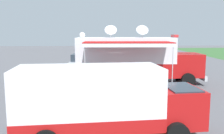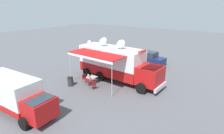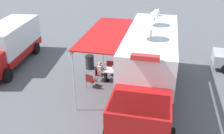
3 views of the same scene
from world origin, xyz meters
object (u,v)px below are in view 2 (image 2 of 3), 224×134
(seated_responder, at_px, (89,80))
(support_truck, at_px, (15,95))
(folding_chair_spare_by_truck, at_px, (93,84))
(trash_bin, at_px, (70,82))
(command_truck, at_px, (117,63))
(car_behind_truck, at_px, (149,58))
(folding_chair_beside_table, at_px, (85,78))
(traffic_cone, at_px, (84,66))
(car_far_corner, at_px, (115,55))
(folding_chair_at_table, at_px, (88,81))
(folding_table, at_px, (93,77))
(water_bottle, at_px, (91,75))

(seated_responder, height_order, support_truck, support_truck)
(folding_chair_spare_by_truck, height_order, trash_bin, trash_bin)
(command_truck, height_order, car_behind_truck, command_truck)
(folding_chair_beside_table, bearing_deg, traffic_cone, -135.05)
(folding_chair_beside_table, xyz_separation_m, car_behind_truck, (-9.93, 2.71, 0.37))
(car_far_corner, bearing_deg, folding_chair_at_table, 18.55)
(folding_chair_beside_table, bearing_deg, car_behind_truck, 164.73)
(folding_chair_beside_table, relative_size, car_behind_truck, 0.20)
(support_truck, relative_size, car_behind_truck, 1.58)
(seated_responder, distance_m, trash_bin, 1.91)
(seated_responder, bearing_deg, trash_bin, -53.07)
(command_truck, xyz_separation_m, folding_chair_beside_table, (2.45, -2.32, -1.43))
(folding_table, height_order, seated_responder, seated_responder)
(folding_chair_spare_by_truck, bearing_deg, command_truck, 171.89)
(water_bottle, height_order, trash_bin, water_bottle)
(water_bottle, relative_size, car_behind_truck, 0.05)
(traffic_cone, height_order, car_far_corner, car_far_corner)
(folding_chair_beside_table, relative_size, support_truck, 0.13)
(command_truck, bearing_deg, water_bottle, -37.15)
(water_bottle, height_order, folding_chair_beside_table, water_bottle)
(folding_chair_spare_by_truck, distance_m, support_truck, 6.71)
(folding_table, distance_m, seated_responder, 0.62)
(water_bottle, distance_m, folding_chair_spare_by_truck, 1.63)
(command_truck, relative_size, folding_chair_spare_by_truck, 11.02)
(folding_chair_at_table, height_order, car_far_corner, car_far_corner)
(folding_chair_spare_by_truck, bearing_deg, car_behind_truck, 175.44)
(folding_chair_beside_table, height_order, seated_responder, seated_responder)
(command_truck, bearing_deg, folding_chair_beside_table, -43.35)
(folding_chair_at_table, bearing_deg, seated_responder, 177.62)
(water_bottle, xyz_separation_m, car_behind_truck, (-9.64, 2.03, 0.05))
(seated_responder, relative_size, traffic_cone, 2.16)
(seated_responder, xyz_separation_m, car_behind_truck, (-10.27, 1.77, 0.23))
(command_truck, bearing_deg, car_far_corner, -144.22)
(folding_chair_beside_table, distance_m, folding_chair_spare_by_truck, 2.01)
(folding_chair_at_table, xyz_separation_m, support_truck, (6.54, -1.26, 0.87))
(water_bottle, distance_m, seated_responder, 0.71)
(folding_chair_beside_table, xyz_separation_m, folding_chair_spare_by_truck, (0.78, 1.86, 0.00))
(command_truck, bearing_deg, folding_chair_spare_by_truck, -8.11)
(folding_chair_beside_table, relative_size, seated_responder, 0.70)
(trash_bin, xyz_separation_m, car_far_corner, (-10.14, -1.57, 0.42))
(folding_chair_spare_by_truck, height_order, car_far_corner, car_far_corner)
(traffic_cone, height_order, support_truck, support_truck)
(traffic_cone, relative_size, support_truck, 0.08)
(folding_chair_spare_by_truck, xyz_separation_m, traffic_cone, (-4.13, -5.20, -0.23))
(seated_responder, xyz_separation_m, support_truck, (6.73, -1.27, 0.73))
(water_bottle, xyz_separation_m, traffic_cone, (-3.06, -4.02, -0.55))
(folding_chair_at_table, bearing_deg, car_far_corner, -161.45)
(folding_table, relative_size, support_truck, 0.12)
(command_truck, distance_m, support_truck, 9.90)
(seated_responder, bearing_deg, car_behind_truck, 170.24)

